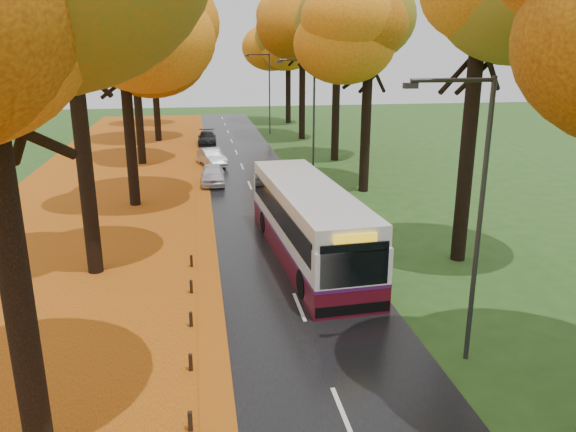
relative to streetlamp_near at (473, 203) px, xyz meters
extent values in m
cube|color=black|center=(-3.95, 17.00, -4.69)|extent=(6.50, 90.00, 0.04)
cube|color=silver|center=(-3.95, 17.00, -4.67)|extent=(0.12, 90.00, 0.01)
cube|color=maroon|center=(-12.95, 17.00, -4.70)|extent=(12.00, 90.00, 0.02)
cube|color=orange|center=(-7.00, 17.00, -4.67)|extent=(0.90, 90.00, 0.01)
cylinder|color=black|center=(-10.85, -2.50, -0.43)|extent=(0.60, 0.60, 8.58)
cylinder|color=black|center=(-11.45, 8.50, -0.14)|extent=(0.60, 0.60, 9.15)
cylinder|color=black|center=(-10.85, 18.50, -0.71)|extent=(0.60, 0.60, 8.00)
ellipsoid|color=#F8A81B|center=(-10.85, 18.50, 4.29)|extent=(9.20, 9.20, 7.18)
cylinder|color=black|center=(-11.45, 30.50, -0.43)|extent=(0.60, 0.60, 8.58)
ellipsoid|color=#F8A81B|center=(-11.45, 30.50, 4.93)|extent=(8.00, 8.00, 6.24)
cylinder|color=black|center=(-10.85, 41.50, -0.14)|extent=(0.60, 0.60, 9.15)
ellipsoid|color=#F8A81B|center=(-10.85, 41.50, 5.58)|extent=(9.20, 9.20, 7.18)
cylinder|color=black|center=(-11.45, 51.50, -0.71)|extent=(0.60, 0.60, 8.00)
ellipsoid|color=#F8A81B|center=(-11.45, 51.50, 4.29)|extent=(8.00, 8.00, 6.24)
cylinder|color=black|center=(3.55, 7.50, -0.11)|extent=(0.60, 0.60, 9.22)
ellipsoid|color=orange|center=(3.55, 7.50, 5.65)|extent=(8.20, 8.20, 6.40)
cylinder|color=black|center=(2.95, 19.50, -0.62)|extent=(0.60, 0.60, 8.19)
ellipsoid|color=orange|center=(2.95, 19.50, 4.50)|extent=(9.20, 9.20, 7.18)
cylinder|color=black|center=(3.55, 29.50, -0.36)|extent=(0.60, 0.60, 8.70)
ellipsoid|color=orange|center=(3.55, 29.50, 5.08)|extent=(8.20, 8.20, 6.40)
cylinder|color=black|center=(2.95, 40.50, -0.11)|extent=(0.60, 0.60, 9.22)
ellipsoid|color=orange|center=(2.95, 40.50, 5.65)|extent=(9.20, 9.20, 7.18)
cylinder|color=black|center=(3.55, 52.50, -0.62)|extent=(0.60, 0.60, 8.19)
ellipsoid|color=orange|center=(3.55, 52.50, 4.50)|extent=(8.20, 8.20, 6.40)
cube|color=black|center=(-7.65, -2.00, -4.45)|extent=(0.11, 0.11, 0.52)
cube|color=black|center=(-7.65, 0.60, -4.45)|extent=(0.11, 0.11, 0.52)
cube|color=black|center=(-7.65, 3.20, -4.45)|extent=(0.11, 0.11, 0.52)
cube|color=black|center=(-7.65, 5.80, -4.45)|extent=(0.11, 0.11, 0.52)
cube|color=black|center=(-7.65, 8.40, -4.45)|extent=(0.11, 0.11, 0.52)
cylinder|color=#333538|center=(0.25, 0.00, -0.71)|extent=(0.14, 0.14, 8.00)
cylinder|color=#333538|center=(-0.85, 0.00, 3.19)|extent=(2.20, 0.11, 0.11)
cube|color=#333538|center=(-1.95, 0.00, 3.07)|extent=(0.35, 0.18, 0.14)
cylinder|color=#333538|center=(0.25, 22.00, -0.71)|extent=(0.14, 0.14, 8.00)
cylinder|color=#333538|center=(-0.85, 22.00, 3.19)|extent=(2.20, 0.11, 0.11)
cube|color=#333538|center=(-1.95, 22.00, 3.07)|extent=(0.35, 0.18, 0.14)
cylinder|color=#333538|center=(0.25, 44.00, -0.71)|extent=(0.14, 0.14, 8.00)
cylinder|color=#333538|center=(-0.85, 44.00, 3.19)|extent=(2.20, 0.11, 0.11)
cube|color=#333538|center=(-1.95, 44.00, 3.07)|extent=(0.35, 0.18, 0.14)
cube|color=#4C0B18|center=(-2.71, 8.75, -4.19)|extent=(3.41, 11.85, 0.96)
cube|color=silver|center=(-2.71, 8.75, -3.02)|extent=(3.41, 11.85, 1.38)
cube|color=silver|center=(-2.71, 8.75, -1.96)|extent=(3.34, 11.61, 0.74)
cube|color=#46164D|center=(-2.71, 8.75, -3.66)|extent=(3.43, 11.87, 0.13)
cube|color=black|center=(-2.71, 8.75, -2.60)|extent=(3.38, 10.92, 0.90)
cube|color=black|center=(-2.33, 2.94, -2.81)|extent=(2.34, 0.21, 1.49)
cube|color=yellow|center=(-2.33, 2.94, -1.89)|extent=(1.46, 0.15, 0.30)
cube|color=black|center=(-2.34, 2.96, -4.38)|extent=(2.61, 0.29, 0.37)
cylinder|color=black|center=(-3.66, 4.70, -4.14)|extent=(0.37, 1.08, 1.06)
cylinder|color=black|center=(-1.24, 4.86, -4.14)|extent=(0.37, 1.08, 1.06)
cylinder|color=black|center=(-4.14, 12.18, -4.14)|extent=(0.37, 1.08, 1.06)
cylinder|color=black|center=(-1.73, 12.33, -4.14)|extent=(0.37, 1.08, 1.06)
imported|color=silver|center=(-6.29, 22.76, -4.03)|extent=(1.63, 3.82, 1.29)
imported|color=#96999D|center=(-6.16, 28.72, -4.03)|extent=(2.32, 4.11, 1.28)
imported|color=black|center=(-6.30, 38.43, -4.08)|extent=(1.74, 4.11, 1.18)
camera|label=1|loc=(-7.17, -13.42, 4.00)|focal=35.00mm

